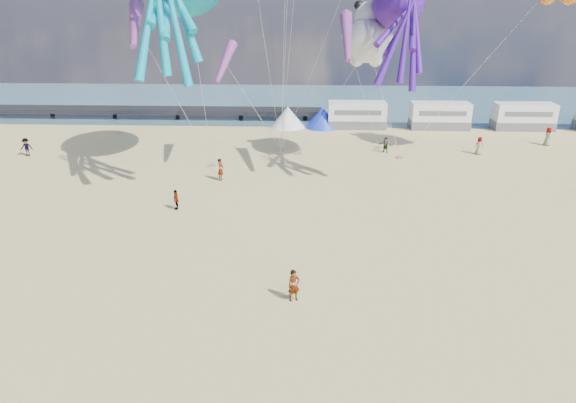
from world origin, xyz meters
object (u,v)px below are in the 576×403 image
at_px(sandbag_d, 378,147).
at_px(windsock_left, 135,24).
at_px(tent_blue, 322,117).
at_px(windsock_right, 225,63).
at_px(sandbag_c, 400,158).
at_px(tent_white, 288,117).
at_px(beachgoer_2, 26,147).
at_px(sandbag_a, 213,165).
at_px(beachgoer_5, 221,170).
at_px(beachgoer_6, 479,146).
at_px(beachgoer_4, 386,145).
at_px(sandbag_e, 281,151).
at_px(kite_panda, 367,40).
at_px(motorhome_2, 524,116).
at_px(motorhome_1, 440,116).
at_px(kite_octopus_purple, 398,3).
at_px(beachgoer_3, 176,200).
at_px(motorhome_0, 357,115).
at_px(standing_person, 294,286).
at_px(windsock_mid, 347,37).
at_px(sandbag_b, 298,153).
at_px(beachgoer_0, 548,137).

bearing_deg(sandbag_d, windsock_left, -148.68).
distance_m(tent_blue, windsock_right, 19.50).
bearing_deg(sandbag_c, tent_white, 132.67).
distance_m(beachgoer_2, sandbag_a, 18.58).
height_order(beachgoer_5, beachgoer_6, beachgoer_5).
height_order(beachgoer_4, beachgoer_6, beachgoer_6).
distance_m(sandbag_e, kite_panda, 13.57).
distance_m(motorhome_2, beachgoer_6, 13.08).
bearing_deg(beachgoer_6, motorhome_1, -77.16).
bearing_deg(beachgoer_2, sandbag_e, -2.06).
xyz_separation_m(motorhome_2, kite_octopus_purple, (-17.62, -15.12, 12.31)).
height_order(beachgoer_3, sandbag_c, beachgoer_3).
relative_size(motorhome_0, sandbag_c, 13.20).
height_order(tent_white, standing_person, tent_white).
xyz_separation_m(tent_blue, beachgoer_3, (-10.99, -25.14, -0.46)).
distance_m(motorhome_0, tent_blue, 4.01).
bearing_deg(beachgoer_6, tent_blue, -29.86).
distance_m(tent_blue, windsock_left, 27.37).
height_order(beachgoer_3, beachgoer_5, beachgoer_5).
bearing_deg(motorhome_2, windsock_mid, -139.47).
bearing_deg(beachgoer_5, motorhome_1, -41.21).
distance_m(beachgoer_3, sandbag_b, 16.46).
bearing_deg(beachgoer_3, beachgoer_5, 154.81).
bearing_deg(sandbag_a, windsock_mid, -16.65).
distance_m(beachgoer_0, beachgoer_2, 51.78).
xyz_separation_m(sandbag_b, sandbag_c, (9.65, -1.04, 0.00)).
distance_m(beachgoer_2, beachgoer_6, 43.53).
bearing_deg(motorhome_2, kite_panda, -144.97).
relative_size(motorhome_2, kite_panda, 1.05).
distance_m(beachgoer_0, beachgoer_3, 38.58).
xyz_separation_m(beachgoer_4, sandbag_b, (-8.52, -1.02, -0.64)).
bearing_deg(sandbag_c, kite_panda, -155.90).
relative_size(tent_white, beachgoer_6, 2.33).
height_order(tent_white, beachgoer_3, tent_white).
distance_m(beachgoer_4, beachgoer_5, 17.21).
xyz_separation_m(motorhome_2, windsock_right, (-31.56, -15.60, 7.68)).
relative_size(motorhome_1, beachgoer_2, 3.75).
xyz_separation_m(motorhome_1, beachgoer_6, (1.48, -10.31, -0.64)).
relative_size(motorhome_0, windsock_right, 1.22).
bearing_deg(beachgoer_4, windsock_mid, -97.47).
bearing_deg(beachgoer_5, sandbag_a, 28.81).
bearing_deg(sandbag_b, sandbag_d, 16.81).
height_order(beachgoer_0, sandbag_d, beachgoer_0).
xyz_separation_m(kite_panda, windsock_right, (-11.80, -1.75, -1.67)).
xyz_separation_m(motorhome_1, motorhome_2, (9.50, 0.00, 0.00)).
bearing_deg(sandbag_a, beachgoer_0, 14.29).
height_order(beachgoer_0, beachgoer_4, beachgoer_0).
distance_m(sandbag_e, kite_octopus_purple, 17.43).
bearing_deg(beachgoer_4, sandbag_a, -140.41).
bearing_deg(beachgoer_4, beachgoer_2, -153.86).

